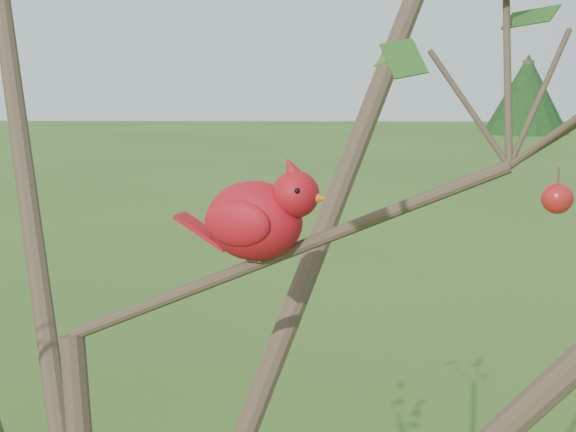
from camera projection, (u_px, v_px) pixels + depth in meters
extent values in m
sphere|color=#AA1917|center=(557.00, 198.00, 1.02)|extent=(0.04, 0.04, 0.04)
ellipsoid|color=red|center=(254.00, 221.00, 1.09)|extent=(0.17, 0.15, 0.11)
sphere|color=red|center=(296.00, 194.00, 1.06)|extent=(0.08, 0.08, 0.06)
cone|color=red|center=(292.00, 170.00, 1.06)|extent=(0.06, 0.05, 0.05)
cone|color=#D85914|center=(318.00, 198.00, 1.05)|extent=(0.03, 0.03, 0.02)
ellipsoid|color=black|center=(310.00, 198.00, 1.05)|extent=(0.03, 0.04, 0.03)
cube|color=red|center=(204.00, 231.00, 1.13)|extent=(0.09, 0.06, 0.05)
ellipsoid|color=red|center=(264.00, 213.00, 1.13)|extent=(0.10, 0.06, 0.06)
ellipsoid|color=red|center=(237.00, 223.00, 1.06)|extent=(0.10, 0.06, 0.06)
cylinder|color=#3D2B20|center=(527.00, 97.00, 31.98)|extent=(0.43, 0.43, 2.90)
cone|color=black|center=(527.00, 94.00, 31.96)|extent=(3.38, 3.38, 3.14)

